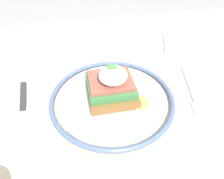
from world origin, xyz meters
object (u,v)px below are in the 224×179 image
at_px(plate, 112,99).
at_px(knife, 23,108).
at_px(sandwich, 112,86).
at_px(fork, 192,92).
at_px(napkin, 182,42).

bearing_deg(plate, knife, -4.74).
height_order(sandwich, fork, sandwich).
distance_m(knife, napkin, 0.46).
relative_size(knife, napkin, 1.60).
bearing_deg(fork, sandwich, -2.98).
xyz_separation_m(plate, knife, (0.18, -0.02, -0.01)).
distance_m(plate, knife, 0.18).
relative_size(plate, napkin, 2.14).
height_order(sandwich, knife, sandwich).
bearing_deg(napkin, fork, 71.40).
bearing_deg(fork, knife, -3.78).
xyz_separation_m(plate, sandwich, (-0.00, -0.00, 0.04)).
height_order(fork, napkin, napkin).
height_order(knife, napkin, same).
bearing_deg(napkin, plate, 38.19).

